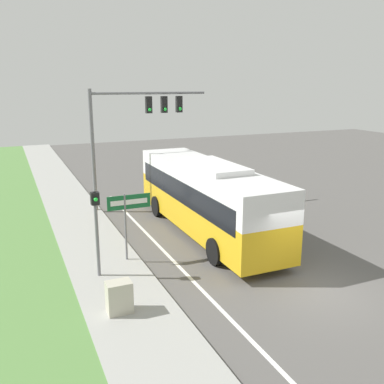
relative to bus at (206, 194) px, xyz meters
The scene contains 9 objects.
ground_plane 7.00m from the bus, 81.09° to the right, with size 80.00×80.00×0.00m, color #565451.
sidewalk 8.61m from the bus, 127.75° to the right, with size 2.80×80.00×0.12m.
grass_verge 10.84m from the bus, 141.45° to the right, with size 3.60×80.00×0.10m.
lane_divider_near 7.37m from the bus, 111.00° to the right, with size 0.14×30.00×0.01m.
bus is the anchor object (origin of this frame).
signal_gantry 6.44m from the bus, 107.93° to the left, with size 6.55×0.41×6.55m.
pedestrian_signal 6.25m from the bus, 152.83° to the right, with size 0.28×0.34×3.20m.
street_sign 4.55m from the bus, 156.21° to the right, with size 1.69×0.08×2.76m.
utility_cabinet 7.99m from the bus, 134.34° to the right, with size 0.75×0.53×0.98m.
Camera 1 is at (-9.20, -10.49, 6.81)m, focal length 40.00 mm.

